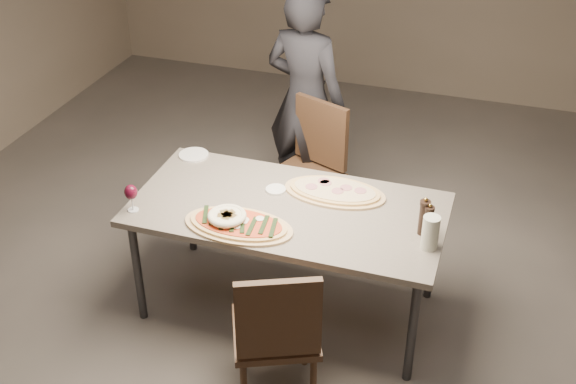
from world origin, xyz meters
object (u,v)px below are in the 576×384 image
(bread_basket, at_px, (227,218))
(diner, at_px, (305,101))
(chair_far, at_px, (311,162))
(dining_table, at_px, (288,215))
(chair_near, at_px, (277,330))
(carafe, at_px, (430,232))
(zucchini_pizza, at_px, (239,225))
(pepper_mill_left, at_px, (424,217))
(ham_pizza, at_px, (335,191))

(bread_basket, distance_m, diner, 1.48)
(chair_far, xyz_separation_m, diner, (-0.14, 0.31, 0.31))
(dining_table, relative_size, chair_near, 1.95)
(carafe, relative_size, chair_far, 0.20)
(carafe, height_order, chair_near, carafe)
(zucchini_pizza, xyz_separation_m, chair_near, (0.38, -0.48, -0.25))
(pepper_mill_left, xyz_separation_m, diner, (-1.04, 1.23, -0.01))
(bread_basket, bearing_deg, chair_near, -46.65)
(zucchini_pizza, height_order, chair_far, chair_far)
(dining_table, relative_size, zucchini_pizza, 2.88)
(pepper_mill_left, bearing_deg, ham_pizza, 156.28)
(carafe, relative_size, chair_near, 0.21)
(dining_table, distance_m, carafe, 0.86)
(zucchini_pizza, bearing_deg, chair_far, 65.13)
(dining_table, relative_size, carafe, 9.43)
(chair_near, xyz_separation_m, diner, (-0.45, 1.96, 0.33))
(zucchini_pizza, relative_size, carafe, 3.27)
(chair_far, bearing_deg, bread_basket, 105.50)
(zucchini_pizza, height_order, carafe, carafe)
(chair_near, relative_size, chair_far, 0.96)
(ham_pizza, xyz_separation_m, carafe, (0.61, -0.36, 0.08))
(dining_table, height_order, chair_far, chair_far)
(dining_table, xyz_separation_m, ham_pizza, (0.22, 0.22, 0.07))
(dining_table, relative_size, chair_far, 1.88)
(ham_pizza, xyz_separation_m, diner, (-0.48, 0.98, 0.08))
(ham_pizza, relative_size, diner, 0.36)
(zucchini_pizza, xyz_separation_m, diner, (-0.07, 1.48, 0.08))
(pepper_mill_left, relative_size, carafe, 1.21)
(dining_table, height_order, carafe, carafe)
(bread_basket, relative_size, chair_near, 0.23)
(pepper_mill_left, xyz_separation_m, chair_near, (-0.59, -0.73, -0.34))
(dining_table, bearing_deg, pepper_mill_left, -1.82)
(carafe, distance_m, diner, 1.73)
(dining_table, xyz_separation_m, pepper_mill_left, (0.78, -0.02, 0.17))
(diner, bearing_deg, chair_far, 127.28)
(pepper_mill_left, bearing_deg, chair_far, 134.52)
(chair_near, bearing_deg, pepper_mill_left, 27.33)
(chair_near, height_order, chair_far, chair_far)
(pepper_mill_left, bearing_deg, chair_near, -128.88)
(carafe, xyz_separation_m, diner, (-1.09, 1.34, 0.00))
(ham_pizza, bearing_deg, bread_basket, -110.56)
(dining_table, height_order, zucchini_pizza, zucchini_pizza)
(chair_near, bearing_deg, zucchini_pizza, 105.03)
(bread_basket, bearing_deg, carafe, 7.33)
(ham_pizza, height_order, carafe, carafe)
(dining_table, bearing_deg, carafe, -9.51)
(zucchini_pizza, relative_size, ham_pizza, 1.02)
(dining_table, xyz_separation_m, diner, (-0.26, 1.20, 0.15))
(dining_table, bearing_deg, diner, 102.29)
(diner, bearing_deg, carafe, 142.74)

